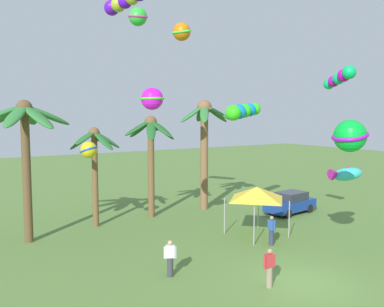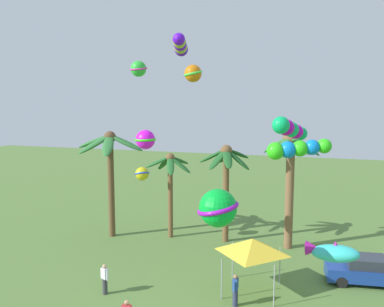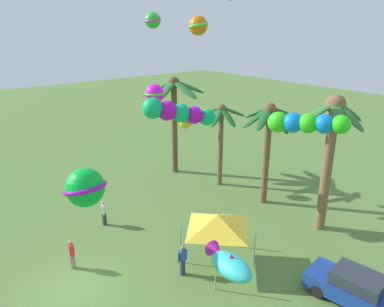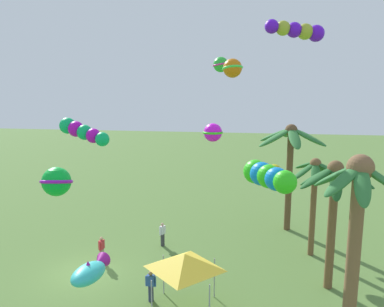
{
  "view_description": "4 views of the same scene",
  "coord_description": "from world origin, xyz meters",
  "px_view_note": "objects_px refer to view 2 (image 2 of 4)",
  "views": [
    {
      "loc": [
        -12.73,
        -11.43,
        6.96
      ],
      "look_at": [
        -0.78,
        7.32,
        4.85
      ],
      "focal_mm": 38.62,
      "sensor_mm": 36.0,
      "label": 1
    },
    {
      "loc": [
        6.19,
        -14.44,
        9.95
      ],
      "look_at": [
        -0.62,
        6.87,
        7.05
      ],
      "focal_mm": 38.91,
      "sensor_mm": 36.0,
      "label": 2
    },
    {
      "loc": [
        14.1,
        -4.55,
        11.49
      ],
      "look_at": [
        0.19,
        6.76,
        5.1
      ],
      "focal_mm": 34.13,
      "sensor_mm": 36.0,
      "label": 3
    },
    {
      "loc": [
        20.39,
        8.94,
        10.99
      ],
      "look_at": [
        -0.64,
        6.04,
        6.96
      ],
      "focal_mm": 37.98,
      "sensor_mm": 36.0,
      "label": 4
    }
  ],
  "objects_px": {
    "palm_tree_0": "(226,169)",
    "kite_ball_7": "(145,140)",
    "kite_tube_1": "(290,129)",
    "kite_tube_6": "(297,149)",
    "kite_fish_3": "(332,252)",
    "spectator_0": "(235,290)",
    "palm_tree_3": "(170,174)",
    "kite_ball_5": "(193,73)",
    "palm_tree_2": "(290,163)",
    "kite_ball_4": "(142,174)",
    "kite_ball_0": "(138,69)",
    "festival_tent": "(252,246)",
    "kite_ball_2": "(218,208)",
    "spectator_1": "(105,279)",
    "parked_car_0": "(364,270)",
    "palm_tree_1": "(110,154)",
    "kite_tube_8": "(180,45)"
  },
  "relations": [
    {
      "from": "parked_car_0",
      "to": "kite_tube_1",
      "type": "height_order",
      "value": "kite_tube_1"
    },
    {
      "from": "palm_tree_3",
      "to": "kite_ball_0",
      "type": "xyz_separation_m",
      "value": [
        0.31,
        -5.75,
        7.03
      ]
    },
    {
      "from": "festival_tent",
      "to": "kite_ball_0",
      "type": "height_order",
      "value": "kite_ball_0"
    },
    {
      "from": "palm_tree_0",
      "to": "kite_ball_7",
      "type": "distance_m",
      "value": 7.61
    },
    {
      "from": "parked_car_0",
      "to": "spectator_1",
      "type": "distance_m",
      "value": 13.9
    },
    {
      "from": "kite_ball_0",
      "to": "kite_tube_6",
      "type": "bearing_deg",
      "value": 15.82
    },
    {
      "from": "spectator_0",
      "to": "kite_fish_3",
      "type": "xyz_separation_m",
      "value": [
        4.31,
        -1.27,
        2.85
      ]
    },
    {
      "from": "kite_tube_1",
      "to": "kite_ball_2",
      "type": "distance_m",
      "value": 4.33
    },
    {
      "from": "spectator_1",
      "to": "kite_tube_1",
      "type": "xyz_separation_m",
      "value": [
        9.16,
        -1.26,
        8.0
      ]
    },
    {
      "from": "spectator_0",
      "to": "kite_ball_2",
      "type": "distance_m",
      "value": 6.88
    },
    {
      "from": "palm_tree_3",
      "to": "kite_fish_3",
      "type": "bearing_deg",
      "value": -42.3
    },
    {
      "from": "palm_tree_1",
      "to": "kite_fish_3",
      "type": "height_order",
      "value": "palm_tree_1"
    },
    {
      "from": "festival_tent",
      "to": "palm_tree_1",
      "type": "bearing_deg",
      "value": 152.91
    },
    {
      "from": "kite_fish_3",
      "to": "spectator_1",
      "type": "bearing_deg",
      "value": 177.6
    },
    {
      "from": "kite_ball_2",
      "to": "kite_ball_7",
      "type": "bearing_deg",
      "value": 130.53
    },
    {
      "from": "palm_tree_0",
      "to": "kite_ball_0",
      "type": "bearing_deg",
      "value": -121.49
    },
    {
      "from": "kite_fish_3",
      "to": "kite_ball_4",
      "type": "height_order",
      "value": "kite_ball_4"
    },
    {
      "from": "palm_tree_3",
      "to": "kite_tube_6",
      "type": "xyz_separation_m",
      "value": [
        8.95,
        -3.3,
        2.53
      ]
    },
    {
      "from": "kite_ball_0",
      "to": "kite_ball_4",
      "type": "distance_m",
      "value": 7.63
    },
    {
      "from": "palm_tree_2",
      "to": "kite_ball_0",
      "type": "distance_m",
      "value": 11.68
    },
    {
      "from": "kite_ball_2",
      "to": "festival_tent",
      "type": "bearing_deg",
      "value": 87.49
    },
    {
      "from": "kite_fish_3",
      "to": "kite_ball_5",
      "type": "relative_size",
      "value": 1.58
    },
    {
      "from": "spectator_1",
      "to": "festival_tent",
      "type": "bearing_deg",
      "value": 19.97
    },
    {
      "from": "kite_tube_1",
      "to": "spectator_1",
      "type": "bearing_deg",
      "value": 172.19
    },
    {
      "from": "spectator_1",
      "to": "kite_ball_5",
      "type": "height_order",
      "value": "kite_ball_5"
    },
    {
      "from": "palm_tree_0",
      "to": "kite_tube_8",
      "type": "xyz_separation_m",
      "value": [
        -2.67,
        -1.9,
        8.26
      ]
    },
    {
      "from": "festival_tent",
      "to": "kite_tube_8",
      "type": "bearing_deg",
      "value": 137.49
    },
    {
      "from": "kite_tube_1",
      "to": "kite_tube_6",
      "type": "distance_m",
      "value": 7.59
    },
    {
      "from": "festival_tent",
      "to": "kite_ball_7",
      "type": "xyz_separation_m",
      "value": [
        -6.25,
        0.73,
        5.26
      ]
    },
    {
      "from": "kite_tube_1",
      "to": "palm_tree_1",
      "type": "bearing_deg",
      "value": 144.12
    },
    {
      "from": "festival_tent",
      "to": "kite_fish_3",
      "type": "distance_m",
      "value": 5.03
    },
    {
      "from": "kite_ball_0",
      "to": "kite_ball_5",
      "type": "distance_m",
      "value": 3.08
    },
    {
      "from": "kite_tube_1",
      "to": "kite_ball_5",
      "type": "height_order",
      "value": "kite_ball_5"
    },
    {
      "from": "palm_tree_1",
      "to": "kite_ball_4",
      "type": "distance_m",
      "value": 3.51
    },
    {
      "from": "palm_tree_2",
      "to": "kite_ball_4",
      "type": "relative_size",
      "value": 5.69
    },
    {
      "from": "palm_tree_1",
      "to": "spectator_1",
      "type": "height_order",
      "value": "palm_tree_1"
    },
    {
      "from": "kite_fish_3",
      "to": "kite_tube_6",
      "type": "height_order",
      "value": "kite_tube_6"
    },
    {
      "from": "kite_ball_0",
      "to": "kite_ball_4",
      "type": "relative_size",
      "value": 0.81
    },
    {
      "from": "kite_ball_2",
      "to": "palm_tree_0",
      "type": "bearing_deg",
      "value": 101.8
    },
    {
      "from": "palm_tree_0",
      "to": "kite_ball_4",
      "type": "distance_m",
      "value": 5.79
    },
    {
      "from": "palm_tree_0",
      "to": "palm_tree_1",
      "type": "bearing_deg",
      "value": -170.59
    },
    {
      "from": "palm_tree_0",
      "to": "parked_car_0",
      "type": "bearing_deg",
      "value": -26.45
    },
    {
      "from": "kite_fish_3",
      "to": "spectator_0",
      "type": "bearing_deg",
      "value": 163.51
    },
    {
      "from": "kite_tube_1",
      "to": "kite_tube_6",
      "type": "bearing_deg",
      "value": 91.23
    },
    {
      "from": "spectator_0",
      "to": "kite_tube_8",
      "type": "relative_size",
      "value": 0.49
    },
    {
      "from": "palm_tree_2",
      "to": "spectator_1",
      "type": "relative_size",
      "value": 5.04
    },
    {
      "from": "kite_ball_0",
      "to": "kite_ball_2",
      "type": "relative_size",
      "value": 0.65
    },
    {
      "from": "kite_tube_1",
      "to": "spectator_0",
      "type": "bearing_deg",
      "value": 140.43
    },
    {
      "from": "palm_tree_1",
      "to": "spectator_1",
      "type": "relative_size",
      "value": 4.87
    },
    {
      "from": "kite_ball_2",
      "to": "kite_fish_3",
      "type": "xyz_separation_m",
      "value": [
        4.08,
        3.21,
        -2.37
      ]
    }
  ]
}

